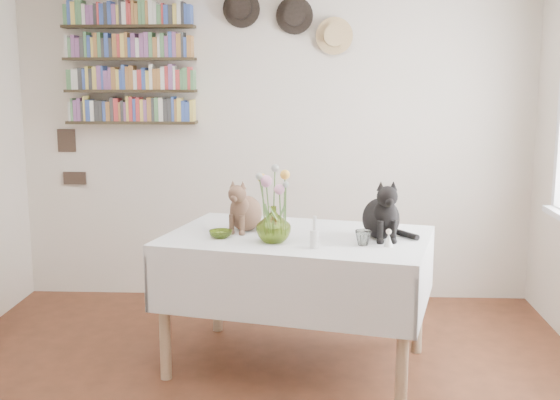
# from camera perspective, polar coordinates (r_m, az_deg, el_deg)

# --- Properties ---
(room) EXTENTS (4.08, 4.58, 2.58)m
(room) POSITION_cam_1_polar(r_m,az_deg,el_deg) (3.27, -2.60, 1.10)
(room) COLOR brown
(room) RESTS_ON ground
(dining_table) EXTENTS (1.72, 1.32, 0.82)m
(dining_table) POSITION_cam_1_polar(r_m,az_deg,el_deg) (4.24, 1.42, -5.53)
(dining_table) COLOR white
(dining_table) RESTS_ON room
(tabby_cat) EXTENTS (0.30, 0.33, 0.33)m
(tabby_cat) POSITION_cam_1_polar(r_m,az_deg,el_deg) (4.29, -2.80, -0.31)
(tabby_cat) COLOR brown
(tabby_cat) RESTS_ON dining_table
(black_cat) EXTENTS (0.28, 0.34, 0.36)m
(black_cat) POSITION_cam_1_polar(r_m,az_deg,el_deg) (4.13, 8.22, -0.61)
(black_cat) COLOR black
(black_cat) RESTS_ON dining_table
(flower_vase) EXTENTS (0.26, 0.26, 0.21)m
(flower_vase) POSITION_cam_1_polar(r_m,az_deg,el_deg) (3.99, -0.53, -1.98)
(flower_vase) COLOR #9BBA3F
(flower_vase) RESTS_ON dining_table
(green_bowl) EXTENTS (0.18, 0.18, 0.04)m
(green_bowl) POSITION_cam_1_polar(r_m,az_deg,el_deg) (4.13, -4.85, -2.77)
(green_bowl) COLOR #9BBA3F
(green_bowl) RESTS_ON dining_table
(drinking_glass) EXTENTS (0.10, 0.10, 0.09)m
(drinking_glass) POSITION_cam_1_polar(r_m,az_deg,el_deg) (3.96, 6.78, -3.07)
(drinking_glass) COLOR white
(drinking_glass) RESTS_ON dining_table
(candlestick) EXTENTS (0.05, 0.05, 0.18)m
(candlestick) POSITION_cam_1_polar(r_m,az_deg,el_deg) (3.87, 2.82, -3.04)
(candlestick) COLOR white
(candlestick) RESTS_ON dining_table
(berry_jar) EXTENTS (0.04, 0.04, 0.17)m
(berry_jar) POSITION_cam_1_polar(r_m,az_deg,el_deg) (4.02, -0.41, -2.30)
(berry_jar) COLOR white
(berry_jar) RESTS_ON dining_table
(porcelain_figurine) EXTENTS (0.05, 0.05, 0.10)m
(porcelain_figurine) POSITION_cam_1_polar(r_m,az_deg,el_deg) (3.95, 8.81, -3.14)
(porcelain_figurine) COLOR white
(porcelain_figurine) RESTS_ON dining_table
(flower_bouquet) EXTENTS (0.17, 0.13, 0.39)m
(flower_bouquet) POSITION_cam_1_polar(r_m,az_deg,el_deg) (3.96, -0.51, 1.38)
(flower_bouquet) COLOR #4C7233
(flower_bouquet) RESTS_ON flower_vase
(bookshelf_unit) EXTENTS (1.00, 0.16, 0.91)m
(bookshelf_unit) POSITION_cam_1_polar(r_m,az_deg,el_deg) (5.55, -12.08, 10.76)
(bookshelf_unit) COLOR #302616
(bookshelf_unit) RESTS_ON room
(wall_hats) EXTENTS (0.98, 0.09, 0.48)m
(wall_hats) POSITION_cam_1_polar(r_m,az_deg,el_deg) (5.42, 0.82, 14.43)
(wall_hats) COLOR black
(wall_hats) RESTS_ON room
(wall_art_plaques) EXTENTS (0.21, 0.02, 0.44)m
(wall_art_plaques) POSITION_cam_1_polar(r_m,az_deg,el_deg) (5.81, -16.70, 3.43)
(wall_art_plaques) COLOR #38281E
(wall_art_plaques) RESTS_ON room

